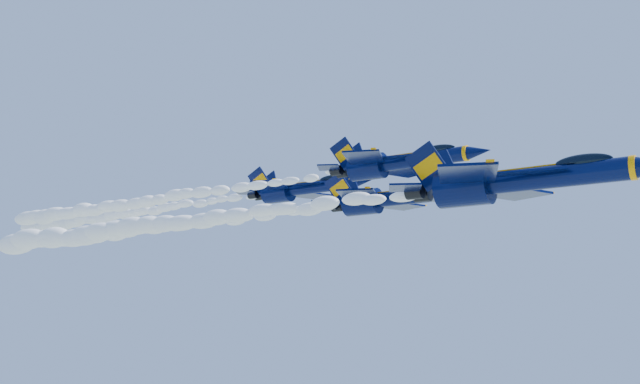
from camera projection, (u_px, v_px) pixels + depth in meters
The scene contains 8 objects.
jet_lead at pixel (514, 180), 49.15m from camera, with size 18.13×14.87×6.74m.
smoke_trail_jet_lead at pixel (170, 224), 66.77m from camera, with size 50.18×2.45×2.21m, color white.
jet_second at pixel (398, 162), 64.53m from camera, with size 15.49×12.70×5.75m.
smoke_trail_jet_second at pixel (150, 200), 81.55m from camera, with size 50.18×2.10×1.89m, color white.
jet_third at pixel (392, 198), 75.36m from camera, with size 18.15×14.89×6.74m.
smoke_trail_jet_third at pixel (169, 226), 92.99m from camera, with size 50.18×2.46×2.21m, color white.
jet_fourth at pixel (301, 188), 92.23m from camera, with size 18.41×15.10×6.84m.
smoke_trail_jet_fourth at pixel (126, 214), 109.91m from camera, with size 50.18×2.49×2.24m, color white.
Camera 1 is at (35.86, -60.98, 139.02)m, focal length 40.00 mm.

